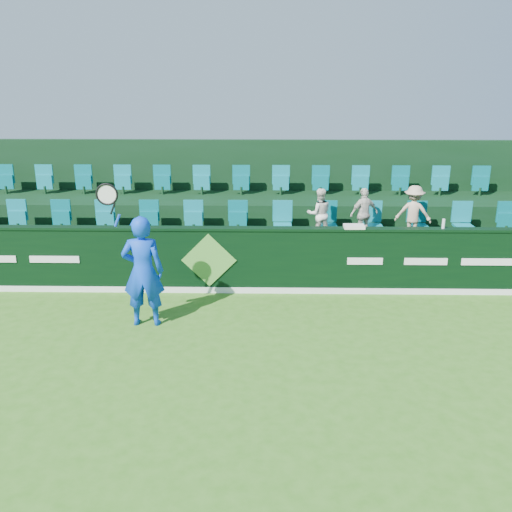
{
  "coord_description": "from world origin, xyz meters",
  "views": [
    {
      "loc": [
        1.14,
        -6.85,
        4.3
      ],
      "look_at": [
        0.96,
        2.8,
        1.15
      ],
      "focal_mm": 40.0,
      "sensor_mm": 36.0,
      "label": 1
    }
  ],
  "objects_px": {
    "spectator_right": "(413,213)",
    "drinks_bottle": "(443,224)",
    "spectator_middle": "(364,214)",
    "tennis_player": "(143,271)",
    "spectator_left": "(319,214)",
    "towel": "(354,227)"
  },
  "relations": [
    {
      "from": "spectator_right",
      "to": "drinks_bottle",
      "type": "xyz_separation_m",
      "value": [
        0.31,
        -1.12,
        0.06
      ]
    },
    {
      "from": "tennis_player",
      "to": "spectator_right",
      "type": "relative_size",
      "value": 2.21
    },
    {
      "from": "spectator_right",
      "to": "towel",
      "type": "height_order",
      "value": "spectator_right"
    },
    {
      "from": "tennis_player",
      "to": "spectator_right",
      "type": "xyz_separation_m",
      "value": [
        5.29,
        2.72,
        0.39
      ]
    },
    {
      "from": "spectator_right",
      "to": "drinks_bottle",
      "type": "distance_m",
      "value": 1.16
    },
    {
      "from": "spectator_right",
      "to": "drinks_bottle",
      "type": "bearing_deg",
      "value": 121.83
    },
    {
      "from": "tennis_player",
      "to": "drinks_bottle",
      "type": "relative_size",
      "value": 13.63
    },
    {
      "from": "spectator_right",
      "to": "tennis_player",
      "type": "bearing_deg",
      "value": 43.56
    },
    {
      "from": "spectator_left",
      "to": "spectator_middle",
      "type": "relative_size",
      "value": 0.99
    },
    {
      "from": "spectator_left",
      "to": "spectator_right",
      "type": "relative_size",
      "value": 0.94
    },
    {
      "from": "drinks_bottle",
      "to": "spectator_right",
      "type": "bearing_deg",
      "value": 105.51
    },
    {
      "from": "drinks_bottle",
      "to": "spectator_middle",
      "type": "bearing_deg",
      "value": 140.68
    },
    {
      "from": "tennis_player",
      "to": "spectator_left",
      "type": "height_order",
      "value": "tennis_player"
    },
    {
      "from": "spectator_left",
      "to": "drinks_bottle",
      "type": "xyz_separation_m",
      "value": [
        2.33,
        -1.12,
        0.09
      ]
    },
    {
      "from": "tennis_player",
      "to": "drinks_bottle",
      "type": "distance_m",
      "value": 5.84
    },
    {
      "from": "spectator_middle",
      "to": "drinks_bottle",
      "type": "relative_size",
      "value": 5.88
    },
    {
      "from": "spectator_right",
      "to": "drinks_bottle",
      "type": "height_order",
      "value": "spectator_right"
    },
    {
      "from": "towel",
      "to": "spectator_left",
      "type": "bearing_deg",
      "value": 117.52
    },
    {
      "from": "spectator_right",
      "to": "spectator_left",
      "type": "bearing_deg",
      "value": 16.32
    },
    {
      "from": "towel",
      "to": "tennis_player",
      "type": "bearing_deg",
      "value": -157.44
    },
    {
      "from": "spectator_middle",
      "to": "tennis_player",
      "type": "bearing_deg",
      "value": 10.06
    },
    {
      "from": "spectator_left",
      "to": "spectator_right",
      "type": "distance_m",
      "value": 2.02
    }
  ]
}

